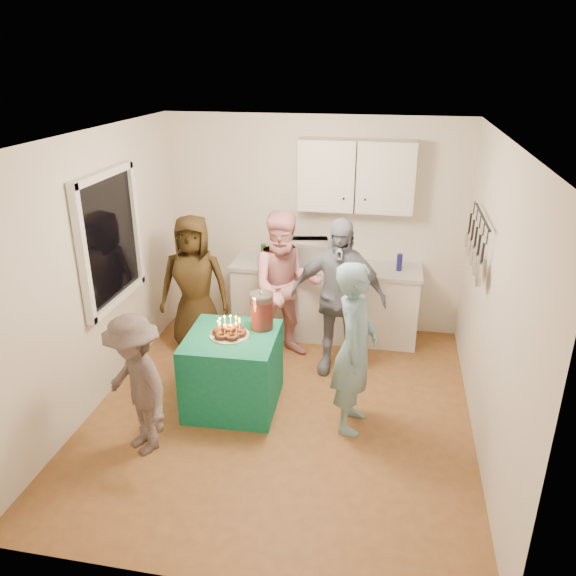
% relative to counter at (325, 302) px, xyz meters
% --- Properties ---
extents(floor, '(4.00, 4.00, 0.00)m').
position_rel_counter_xyz_m(floor, '(-0.20, -1.70, -0.43)').
color(floor, brown).
rests_on(floor, ground).
extents(ceiling, '(4.00, 4.00, 0.00)m').
position_rel_counter_xyz_m(ceiling, '(-0.20, -1.70, 2.17)').
color(ceiling, white).
rests_on(ceiling, floor).
extents(back_wall, '(3.60, 3.60, 0.00)m').
position_rel_counter_xyz_m(back_wall, '(-0.20, 0.30, 0.87)').
color(back_wall, silver).
rests_on(back_wall, floor).
extents(left_wall, '(4.00, 4.00, 0.00)m').
position_rel_counter_xyz_m(left_wall, '(-2.00, -1.70, 0.87)').
color(left_wall, silver).
rests_on(left_wall, floor).
extents(right_wall, '(4.00, 4.00, 0.00)m').
position_rel_counter_xyz_m(right_wall, '(1.60, -1.70, 0.87)').
color(right_wall, silver).
rests_on(right_wall, floor).
extents(window_night, '(0.04, 1.00, 1.20)m').
position_rel_counter_xyz_m(window_night, '(-1.97, -1.40, 1.12)').
color(window_night, black).
rests_on(window_night, left_wall).
extents(counter, '(2.20, 0.58, 0.86)m').
position_rel_counter_xyz_m(counter, '(0.00, 0.00, 0.00)').
color(counter, white).
rests_on(counter, floor).
extents(countertop, '(2.24, 0.62, 0.05)m').
position_rel_counter_xyz_m(countertop, '(0.00, -0.00, 0.46)').
color(countertop, beige).
rests_on(countertop, counter).
extents(upper_cabinet, '(1.30, 0.30, 0.80)m').
position_rel_counter_xyz_m(upper_cabinet, '(0.30, 0.15, 1.52)').
color(upper_cabinet, white).
rests_on(upper_cabinet, back_wall).
extents(pot_rack, '(0.12, 1.00, 0.60)m').
position_rel_counter_xyz_m(pot_rack, '(1.52, -1.00, 1.17)').
color(pot_rack, black).
rests_on(pot_rack, right_wall).
extents(microwave, '(0.58, 0.45, 0.29)m').
position_rel_counter_xyz_m(microwave, '(-0.24, 0.00, 0.62)').
color(microwave, white).
rests_on(microwave, countertop).
extents(party_table, '(0.88, 0.88, 0.76)m').
position_rel_counter_xyz_m(party_table, '(-0.68, -1.68, -0.05)').
color(party_table, '#117653').
rests_on(party_table, floor).
extents(donut_cake, '(0.38, 0.38, 0.18)m').
position_rel_counter_xyz_m(donut_cake, '(-0.70, -1.68, 0.42)').
color(donut_cake, '#381C0C').
rests_on(donut_cake, party_table).
extents(punch_jar, '(0.22, 0.22, 0.34)m').
position_rel_counter_xyz_m(punch_jar, '(-0.43, -1.46, 0.50)').
color(punch_jar, '#B3150E').
rests_on(punch_jar, party_table).
extents(man_birthday, '(0.44, 0.62, 1.61)m').
position_rel_counter_xyz_m(man_birthday, '(0.49, -1.79, 0.38)').
color(man_birthday, '#78A2AE').
rests_on(man_birthday, floor).
extents(woman_back_left, '(0.85, 0.62, 1.61)m').
position_rel_counter_xyz_m(woman_back_left, '(-1.41, -0.64, 0.38)').
color(woman_back_left, brown).
rests_on(woman_back_left, floor).
extents(woman_back_center, '(1.00, 0.89, 1.70)m').
position_rel_counter_xyz_m(woman_back_center, '(-0.37, -0.61, 0.42)').
color(woman_back_center, '#DC7383').
rests_on(woman_back_center, floor).
extents(woman_back_right, '(1.04, 0.50, 1.72)m').
position_rel_counter_xyz_m(woman_back_right, '(0.23, -0.82, 0.43)').
color(woman_back_right, black).
rests_on(woman_back_right, floor).
extents(child_near_left, '(0.95, 0.88, 1.28)m').
position_rel_counter_xyz_m(child_near_left, '(-1.28, -2.48, 0.21)').
color(child_near_left, '#4E413F').
rests_on(child_near_left, floor).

